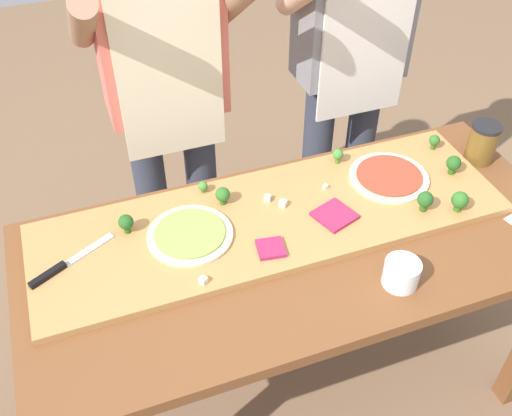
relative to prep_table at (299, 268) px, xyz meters
name	(u,v)px	position (x,y,z in m)	size (l,w,h in m)	color
ground_plane	(290,387)	(0.00, 0.00, -0.68)	(8.00, 8.00, 0.00)	brown
prep_table	(299,268)	(0.00, 0.00, 0.00)	(1.63, 0.73, 0.79)	brown
cutting_board	(272,219)	(-0.05, 0.11, 0.12)	(1.43, 0.43, 0.02)	#B27F47
chefs_knife	(61,267)	(-0.67, 0.11, 0.14)	(0.25, 0.14, 0.02)	#B7BABF
pizza_whole_pesto_green	(190,234)	(-0.30, 0.11, 0.14)	(0.25, 0.25, 0.02)	beige
pizza_whole_tomato_red	(389,177)	(0.37, 0.14, 0.14)	(0.26, 0.26, 0.02)	beige
pizza_slice_far_right	(271,248)	(-0.10, -0.02, 0.14)	(0.08, 0.08, 0.01)	#9E234C
pizza_slice_far_left	(334,215)	(0.13, 0.04, 0.14)	(0.11, 0.11, 0.01)	#9E234C
broccoli_floret_back_right	(338,155)	(0.25, 0.28, 0.17)	(0.04, 0.04, 0.05)	#487A23
broccoli_floret_front_left	(434,141)	(0.59, 0.24, 0.17)	(0.04, 0.04, 0.05)	#366618
broccoli_floret_front_mid	(203,187)	(-0.21, 0.29, 0.16)	(0.03, 0.03, 0.04)	#487A23
broccoli_floret_back_left	(454,164)	(0.57, 0.10, 0.18)	(0.05, 0.05, 0.07)	#2C5915
broccoli_floret_back_mid	(126,223)	(-0.47, 0.19, 0.17)	(0.04, 0.04, 0.06)	#2C5915
broccoli_floret_front_right	(460,200)	(0.49, -0.06, 0.18)	(0.05, 0.05, 0.07)	#366618
broccoli_floret_center_left	(425,200)	(0.39, -0.02, 0.18)	(0.05, 0.05, 0.07)	#2C5915
broccoli_floret_center_right	(223,195)	(-0.17, 0.21, 0.17)	(0.05, 0.05, 0.06)	#366618
cheese_crumble_a	(325,187)	(0.16, 0.17, 0.14)	(0.01, 0.01, 0.01)	silver
cheese_crumble_b	(283,204)	(0.00, 0.14, 0.15)	(0.02, 0.02, 0.02)	white
cheese_crumble_c	(203,281)	(-0.32, -0.07, 0.15)	(0.02, 0.02, 0.02)	white
cheese_crumble_d	(268,198)	(-0.04, 0.18, 0.15)	(0.02, 0.02, 0.02)	silver
flour_cup	(401,274)	(0.19, -0.24, 0.15)	(0.10, 0.10, 0.08)	white
sauce_jar	(482,143)	(0.72, 0.15, 0.18)	(0.10, 0.10, 0.14)	brown
cook_left	(166,84)	(-0.22, 0.66, 0.32)	(0.54, 0.39, 1.67)	#333847
cook_right	(351,50)	(0.47, 0.66, 0.32)	(0.54, 0.39, 1.67)	#333847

